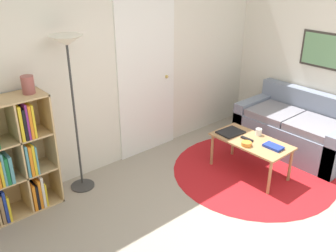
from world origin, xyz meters
name	(u,v)px	position (x,y,z in m)	size (l,w,h in m)	color
ground_plane	(260,249)	(0.00, 0.00, 0.00)	(14.00, 14.00, 0.00)	gray
wall_back	(118,64)	(0.02, 2.25, 1.29)	(7.74, 0.11, 2.60)	silver
wall_right	(309,49)	(2.39, 1.11, 1.30)	(0.08, 5.23, 2.60)	silver
rug	(253,171)	(1.06, 0.89, 0.00)	(2.00, 2.00, 0.01)	#B2191E
floor_lamp	(69,61)	(-0.73, 2.00, 1.50)	(0.33, 0.33, 1.76)	#333333
couch	(297,130)	(2.00, 0.89, 0.28)	(0.81, 1.53, 0.78)	gray
coffee_table	(251,144)	(0.99, 0.92, 0.40)	(0.49, 0.95, 0.45)	#AD7F51
laptop	(231,132)	(0.96, 1.21, 0.46)	(0.32, 0.26, 0.02)	black
bowl	(247,144)	(0.83, 0.87, 0.47)	(0.12, 0.12, 0.05)	orange
book_stack_on_table	(273,147)	(1.02, 0.63, 0.46)	(0.13, 0.22, 0.03)	navy
cup	(259,132)	(1.17, 0.95, 0.49)	(0.08, 0.08, 0.08)	white
remote	(247,139)	(0.96, 0.96, 0.46)	(0.05, 0.16, 0.02)	black
vase_on_shelf	(28,85)	(-1.16, 2.04, 1.34)	(0.12, 0.12, 0.18)	#934C47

